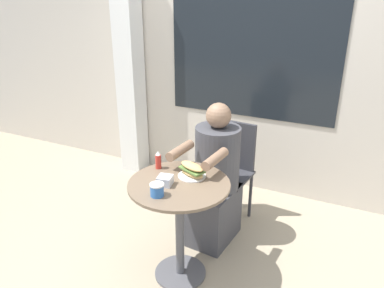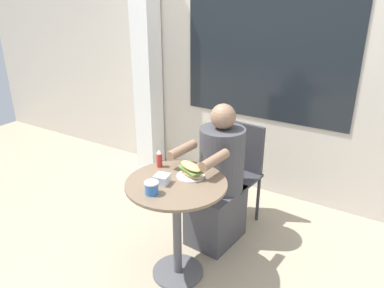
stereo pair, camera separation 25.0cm
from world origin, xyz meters
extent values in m
plane|color=tan|center=(0.00, 0.00, 0.00)|extent=(8.00, 8.00, 0.00)
cube|color=beige|center=(0.00, 1.51, 1.40)|extent=(8.00, 0.08, 2.80)
cube|color=black|center=(0.00, 1.46, 1.46)|extent=(1.60, 0.01, 1.40)
cube|color=silver|center=(-1.26, 1.33, 1.20)|extent=(0.23, 0.23, 2.40)
cylinder|color=brown|center=(0.00, 0.00, 0.73)|extent=(0.67, 0.67, 0.02)
cylinder|color=#515156|center=(0.00, 0.00, 0.37)|extent=(0.06, 0.06, 0.71)
cylinder|color=#515156|center=(0.00, 0.00, 0.01)|extent=(0.37, 0.37, 0.02)
cube|color=#333338|center=(0.04, 0.78, 0.44)|extent=(0.41, 0.41, 0.02)
cube|color=#333338|center=(0.06, 0.95, 0.66)|extent=(0.35, 0.06, 0.42)
cylinder|color=#333338|center=(0.19, 0.60, 0.21)|extent=(0.03, 0.03, 0.43)
cylinder|color=#333338|center=(-0.13, 0.63, 0.21)|extent=(0.03, 0.03, 0.43)
cylinder|color=#333338|center=(0.22, 0.93, 0.21)|extent=(0.03, 0.03, 0.43)
cylinder|color=#333338|center=(-0.10, 0.96, 0.21)|extent=(0.03, 0.03, 0.43)
cube|color=#424247|center=(0.04, 0.49, 0.23)|extent=(0.37, 0.46, 0.45)
cylinder|color=#424247|center=(0.04, 0.56, 0.70)|extent=(0.35, 0.35, 0.50)
sphere|color=#8E6B51|center=(0.04, 0.56, 1.04)|extent=(0.19, 0.19, 0.19)
cylinder|color=#8E6B51|center=(0.15, 0.23, 0.85)|extent=(0.09, 0.28, 0.07)
cylinder|color=#8E6B51|center=(-0.12, 0.26, 0.85)|extent=(0.09, 0.28, 0.07)
cylinder|color=white|center=(0.04, 0.12, 0.75)|extent=(0.19, 0.19, 0.01)
ellipsoid|color=tan|center=(0.04, 0.12, 0.77)|extent=(0.21, 0.15, 0.04)
cube|color=olive|center=(0.04, 0.12, 0.79)|extent=(0.20, 0.15, 0.01)
ellipsoid|color=tan|center=(0.04, 0.12, 0.82)|extent=(0.21, 0.15, 0.04)
cylinder|color=#336BB7|center=(-0.05, -0.20, 0.78)|extent=(0.08, 0.08, 0.07)
cylinder|color=white|center=(-0.05, -0.20, 0.82)|extent=(0.09, 0.09, 0.01)
cube|color=silver|center=(-0.07, -0.06, 0.77)|extent=(0.10, 0.10, 0.06)
cylinder|color=red|center=(-0.23, 0.13, 0.79)|extent=(0.04, 0.04, 0.10)
cone|color=white|center=(-0.23, 0.13, 0.86)|extent=(0.04, 0.04, 0.03)
camera|label=1|loc=(1.00, -1.89, 1.91)|focal=35.00mm
camera|label=2|loc=(1.22, -1.77, 1.91)|focal=35.00mm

